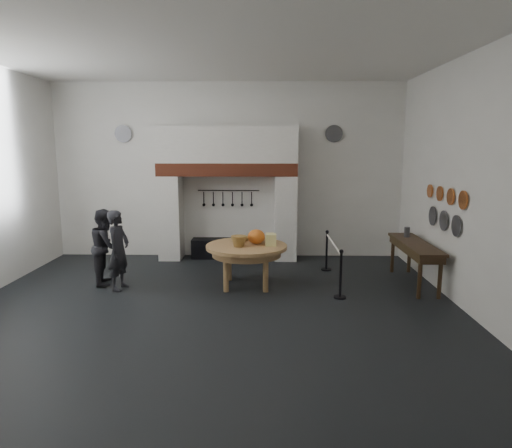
{
  "coord_description": "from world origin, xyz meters",
  "views": [
    {
      "loc": [
        0.95,
        -7.89,
        2.91
      ],
      "look_at": [
        0.77,
        1.11,
        1.35
      ],
      "focal_mm": 32.0,
      "sensor_mm": 36.0,
      "label": 1
    }
  ],
  "objects_px": {
    "barrier_post_near": "(341,275)",
    "barrier_post_far": "(327,251)",
    "visitor_far": "(106,246)",
    "work_table": "(247,247)",
    "side_table": "(415,244)",
    "visitor_near": "(119,250)",
    "iron_range": "(229,248)"
  },
  "relations": [
    {
      "from": "barrier_post_near",
      "to": "barrier_post_far",
      "type": "xyz_separation_m",
      "value": [
        0.0,
        2.0,
        0.0
      ]
    },
    {
      "from": "visitor_far",
      "to": "work_table",
      "type": "bearing_deg",
      "value": -105.17
    },
    {
      "from": "side_table",
      "to": "barrier_post_near",
      "type": "height_order",
      "value": "same"
    },
    {
      "from": "side_table",
      "to": "visitor_far",
      "type": "bearing_deg",
      "value": -179.58
    },
    {
      "from": "work_table",
      "to": "barrier_post_near",
      "type": "bearing_deg",
      "value": -22.16
    },
    {
      "from": "barrier_post_near",
      "to": "barrier_post_far",
      "type": "relative_size",
      "value": 1.0
    },
    {
      "from": "visitor_near",
      "to": "visitor_far",
      "type": "bearing_deg",
      "value": 55.64
    },
    {
      "from": "work_table",
      "to": "barrier_post_far",
      "type": "distance_m",
      "value": 2.25
    },
    {
      "from": "visitor_far",
      "to": "barrier_post_near",
      "type": "height_order",
      "value": "visitor_far"
    },
    {
      "from": "iron_range",
      "to": "visitor_near",
      "type": "distance_m",
      "value": 3.39
    },
    {
      "from": "iron_range",
      "to": "side_table",
      "type": "xyz_separation_m",
      "value": [
        4.1,
        -2.22,
        0.62
      ]
    },
    {
      "from": "visitor_near",
      "to": "barrier_post_far",
      "type": "height_order",
      "value": "visitor_near"
    },
    {
      "from": "work_table",
      "to": "visitor_near",
      "type": "xyz_separation_m",
      "value": [
        -2.58,
        -0.27,
        -0.03
      ]
    },
    {
      "from": "visitor_near",
      "to": "barrier_post_near",
      "type": "xyz_separation_m",
      "value": [
        4.42,
        -0.48,
        -0.36
      ]
    },
    {
      "from": "visitor_far",
      "to": "barrier_post_far",
      "type": "height_order",
      "value": "visitor_far"
    },
    {
      "from": "barrier_post_near",
      "to": "work_table",
      "type": "bearing_deg",
      "value": 157.84
    },
    {
      "from": "visitor_far",
      "to": "barrier_post_far",
      "type": "distance_m",
      "value": 4.96
    },
    {
      "from": "work_table",
      "to": "visitor_far",
      "type": "bearing_deg",
      "value": 177.42
    },
    {
      "from": "visitor_near",
      "to": "side_table",
      "type": "distance_m",
      "value": 6.13
    },
    {
      "from": "visitor_near",
      "to": "iron_range",
      "type": "bearing_deg",
      "value": -26.36
    },
    {
      "from": "work_table",
      "to": "side_table",
      "type": "xyz_separation_m",
      "value": [
        3.53,
        0.18,
        0.03
      ]
    },
    {
      "from": "work_table",
      "to": "visitor_near",
      "type": "bearing_deg",
      "value": -174.13
    },
    {
      "from": "iron_range",
      "to": "barrier_post_near",
      "type": "xyz_separation_m",
      "value": [
        2.4,
        -3.15,
        0.2
      ]
    },
    {
      "from": "iron_range",
      "to": "barrier_post_far",
      "type": "relative_size",
      "value": 2.11
    },
    {
      "from": "work_table",
      "to": "side_table",
      "type": "distance_m",
      "value": 3.53
    },
    {
      "from": "iron_range",
      "to": "visitor_near",
      "type": "bearing_deg",
      "value": -127.0
    },
    {
      "from": "visitor_far",
      "to": "visitor_near",
      "type": "bearing_deg",
      "value": -147.6
    },
    {
      "from": "side_table",
      "to": "barrier_post_near",
      "type": "distance_m",
      "value": 1.98
    },
    {
      "from": "work_table",
      "to": "barrier_post_near",
      "type": "distance_m",
      "value": 2.02
    },
    {
      "from": "iron_range",
      "to": "side_table",
      "type": "distance_m",
      "value": 4.71
    },
    {
      "from": "visitor_near",
      "to": "visitor_far",
      "type": "height_order",
      "value": "visitor_near"
    },
    {
      "from": "barrier_post_far",
      "to": "side_table",
      "type": "bearing_deg",
      "value": -32.27
    }
  ]
}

